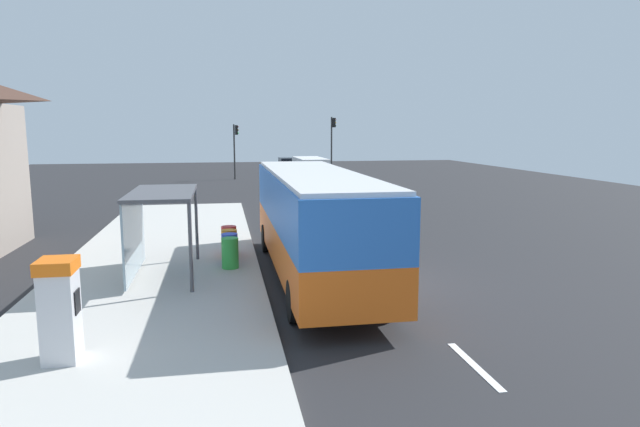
% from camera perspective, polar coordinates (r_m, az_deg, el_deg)
% --- Properties ---
extents(ground_plane, '(56.00, 92.00, 0.04)m').
position_cam_1_polar(ground_plane, '(29.97, -1.58, 0.12)').
color(ground_plane, '#262628').
extents(sidewalk_platform, '(6.20, 30.00, 0.18)m').
position_cam_1_polar(sidewalk_platform, '(17.96, -16.28, -5.75)').
color(sidewalk_platform, beige).
rests_on(sidewalk_platform, ground).
extents(lane_stripe_seg_0, '(0.16, 2.20, 0.01)m').
position_cam_1_polar(lane_stripe_seg_0, '(11.32, 15.62, -14.84)').
color(lane_stripe_seg_0, silver).
rests_on(lane_stripe_seg_0, ground).
extents(lane_stripe_seg_1, '(0.16, 2.20, 0.01)m').
position_cam_1_polar(lane_stripe_seg_1, '(15.69, 7.64, -7.88)').
color(lane_stripe_seg_1, silver).
rests_on(lane_stripe_seg_1, ground).
extents(lane_stripe_seg_2, '(0.16, 2.20, 0.01)m').
position_cam_1_polar(lane_stripe_seg_2, '(20.35, 3.34, -3.96)').
color(lane_stripe_seg_2, silver).
rests_on(lane_stripe_seg_2, ground).
extents(lane_stripe_seg_3, '(0.16, 2.20, 0.01)m').
position_cam_1_polar(lane_stripe_seg_3, '(25.15, 0.69, -1.49)').
color(lane_stripe_seg_3, silver).
rests_on(lane_stripe_seg_3, ground).
extents(lane_stripe_seg_4, '(0.16, 2.20, 0.01)m').
position_cam_1_polar(lane_stripe_seg_4, '(30.01, -1.10, 0.18)').
color(lane_stripe_seg_4, silver).
rests_on(lane_stripe_seg_4, ground).
extents(lane_stripe_seg_5, '(0.16, 2.20, 0.01)m').
position_cam_1_polar(lane_stripe_seg_5, '(34.91, -2.40, 1.38)').
color(lane_stripe_seg_5, silver).
rests_on(lane_stripe_seg_5, ground).
extents(lane_stripe_seg_6, '(0.16, 2.20, 0.01)m').
position_cam_1_polar(lane_stripe_seg_6, '(39.83, -3.37, 2.29)').
color(lane_stripe_seg_6, silver).
rests_on(lane_stripe_seg_6, ground).
extents(lane_stripe_seg_7, '(0.16, 2.20, 0.01)m').
position_cam_1_polar(lane_stripe_seg_7, '(44.77, -4.13, 2.99)').
color(lane_stripe_seg_7, silver).
rests_on(lane_stripe_seg_7, ground).
extents(bus, '(2.58, 11.02, 3.21)m').
position_cam_1_polar(bus, '(16.50, -0.61, -0.44)').
color(bus, orange).
rests_on(bus, ground).
extents(white_van, '(2.10, 5.23, 2.30)m').
position_cam_1_polar(white_van, '(41.68, -1.00, 4.43)').
color(white_van, white).
rests_on(white_van, ground).
extents(sedan_near, '(1.93, 4.45, 1.52)m').
position_cam_1_polar(sedan_near, '(56.75, -3.35, 5.01)').
color(sedan_near, black).
rests_on(sedan_near, ground).
extents(ticket_machine, '(0.66, 0.76, 1.94)m').
position_cam_1_polar(ticket_machine, '(11.44, -25.19, -8.90)').
color(ticket_machine, silver).
rests_on(ticket_machine, sidewalk_platform).
extents(recycling_bin_green, '(0.52, 0.52, 0.95)m').
position_cam_1_polar(recycling_bin_green, '(17.43, -9.24, -4.03)').
color(recycling_bin_green, green).
rests_on(recycling_bin_green, sidewalk_platform).
extents(recycling_bin_blue, '(0.52, 0.52, 0.95)m').
position_cam_1_polar(recycling_bin_blue, '(18.12, -9.28, -3.55)').
color(recycling_bin_blue, blue).
rests_on(recycling_bin_blue, sidewalk_platform).
extents(recycling_bin_orange, '(0.52, 0.52, 0.95)m').
position_cam_1_polar(recycling_bin_orange, '(18.80, -9.31, -3.10)').
color(recycling_bin_orange, orange).
rests_on(recycling_bin_orange, sidewalk_platform).
extents(recycling_bin_red, '(0.52, 0.52, 0.95)m').
position_cam_1_polar(recycling_bin_red, '(19.49, -9.35, -2.68)').
color(recycling_bin_red, red).
rests_on(recycling_bin_red, sidewalk_platform).
extents(traffic_light_near_side, '(0.49, 0.28, 5.49)m').
position_cam_1_polar(traffic_light_near_side, '(49.94, 1.30, 7.76)').
color(traffic_light_near_side, '#2D2D2D').
rests_on(traffic_light_near_side, ground).
extents(traffic_light_far_side, '(0.49, 0.28, 4.84)m').
position_cam_1_polar(traffic_light_far_side, '(49.77, -8.71, 7.21)').
color(traffic_light_far_side, '#2D2D2D').
rests_on(traffic_light_far_side, ground).
extents(bus_shelter, '(1.80, 4.00, 2.50)m').
position_cam_1_polar(bus_shelter, '(16.78, -16.90, 0.22)').
color(bus_shelter, '#4C4C51').
rests_on(bus_shelter, sidewalk_platform).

